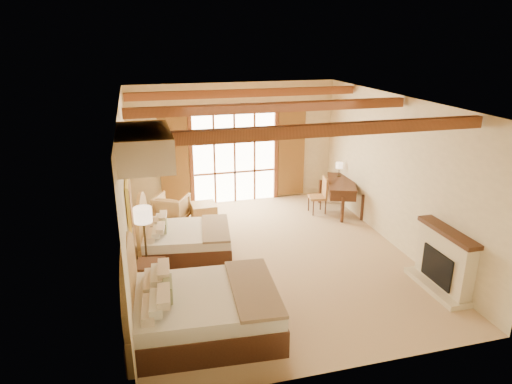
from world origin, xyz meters
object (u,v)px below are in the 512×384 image
object	(u,v)px
desk	(341,195)
armchair	(172,208)
bed_far	(179,239)
nightstand	(151,277)
bed_near	(193,308)

from	to	relation	value
desk	armchair	bearing A→B (deg)	-164.69
bed_far	armchair	world-z (taller)	bed_far
bed_far	nightstand	world-z (taller)	bed_far
armchair	desk	bearing A→B (deg)	-156.94
bed_near	bed_far	bearing A→B (deg)	92.61
bed_far	nightstand	distance (m)	1.46
desk	nightstand	bearing A→B (deg)	-129.88
bed_near	armchair	world-z (taller)	bed_near
bed_near	bed_far	xyz separation A→B (m)	(0.06, 2.71, -0.09)
armchair	desk	size ratio (longest dim) A/B	0.45
bed_far	desk	xyz separation A→B (m)	(4.28, 1.44, 0.07)
armchair	nightstand	bearing A→B (deg)	107.20
nightstand	armchair	distance (m)	3.24
nightstand	desk	world-z (taller)	desk
bed_far	nightstand	xyz separation A→B (m)	(-0.64, -1.31, -0.08)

